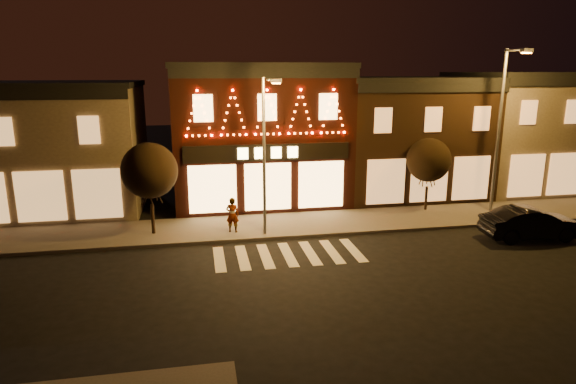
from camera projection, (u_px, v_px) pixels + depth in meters
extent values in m
plane|color=black|center=(308.00, 294.00, 17.79)|extent=(120.00, 120.00, 0.00)
cube|color=#47423D|center=(311.00, 223.00, 25.77)|extent=(44.00, 4.00, 0.15)
cube|color=brown|center=(32.00, 150.00, 27.98)|extent=(12.00, 8.00, 7.00)
cube|color=black|center=(24.00, 84.00, 27.11)|extent=(12.20, 8.20, 0.30)
cube|color=black|center=(258.00, 136.00, 30.20)|extent=(10.00, 8.00, 8.00)
cube|color=black|center=(257.00, 66.00, 29.20)|extent=(10.20, 8.20, 0.30)
cube|color=black|center=(267.00, 73.00, 25.43)|extent=(10.00, 0.25, 0.50)
cube|color=black|center=(268.00, 153.00, 26.38)|extent=(9.00, 0.15, 0.90)
cube|color=#FFD87F|center=(268.00, 153.00, 26.28)|extent=(3.40, 0.08, 0.60)
cube|color=#301D11|center=(403.00, 138.00, 32.00)|extent=(9.00, 8.00, 7.20)
cube|color=black|center=(406.00, 79.00, 31.10)|extent=(9.20, 8.20, 0.30)
cube|color=black|center=(436.00, 88.00, 27.33)|extent=(9.00, 0.25, 0.50)
cube|color=brown|center=(526.00, 133.00, 33.58)|extent=(9.00, 8.00, 7.50)
cube|color=black|center=(533.00, 74.00, 32.64)|extent=(9.20, 8.20, 0.30)
cylinder|color=#59595E|center=(264.00, 158.00, 23.05)|extent=(0.15, 0.15, 7.45)
cylinder|color=#59595E|center=(270.00, 79.00, 21.52)|extent=(0.46, 1.47, 0.09)
cube|color=#59595E|center=(276.00, 81.00, 20.88)|extent=(0.52, 0.37, 0.17)
cube|color=orange|center=(276.00, 83.00, 20.90)|extent=(0.39, 0.27, 0.05)
cylinder|color=#59595E|center=(498.00, 133.00, 26.87)|extent=(0.18, 0.18, 8.87)
cylinder|color=#59595E|center=(517.00, 50.00, 24.98)|extent=(0.21, 1.78, 0.11)
cube|color=#59595E|center=(527.00, 50.00, 24.14)|extent=(0.57, 0.34, 0.20)
cube|color=orange|center=(527.00, 53.00, 24.17)|extent=(0.43, 0.24, 0.06)
cylinder|color=black|center=(153.00, 219.00, 23.82)|extent=(0.17, 0.17, 1.46)
sphere|color=black|center=(149.00, 171.00, 23.25)|extent=(2.67, 2.67, 2.67)
cylinder|color=black|center=(426.00, 198.00, 27.98)|extent=(0.15, 0.15, 1.34)
sphere|color=black|center=(429.00, 160.00, 27.45)|extent=(2.45, 2.45, 2.45)
imported|color=black|center=(531.00, 223.00, 23.49)|extent=(4.77, 1.96, 1.54)
imported|color=gray|center=(232.00, 215.00, 23.98)|extent=(0.73, 0.59, 1.75)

